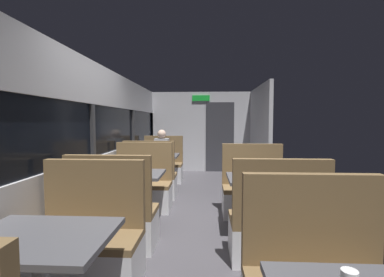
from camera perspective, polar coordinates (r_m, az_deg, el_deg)
The scene contains 16 objects.
ground_plane at distance 4.00m, azimuth 0.51°, elevation -17.91°, with size 3.30×9.20×0.02m, color #423F44.
carriage_window_panel_left at distance 4.07m, azimuth -20.35°, elevation -1.55°, with size 0.09×8.48×2.30m.
carriage_end_bulkhead at distance 7.92m, azimuth 2.30°, elevation 1.32°, with size 2.90×0.11×2.30m.
carriage_aisle_panel_right at distance 6.85m, azimuth 13.89°, elevation 0.95°, with size 0.08×2.40×2.30m, color #B2B2B7.
dining_table_near_window at distance 2.11m, azimuth -29.29°, elevation -19.75°, with size 0.90×0.70×0.74m.
bench_near_window_facing_entry at distance 2.80m, azimuth -20.88°, elevation -20.48°, with size 0.95×0.50×1.10m.
dining_table_mid_window at distance 3.94m, azimuth -12.76°, elevation -8.48°, with size 0.90×0.70×0.74m.
bench_mid_window_facing_end at distance 3.38m, azimuth -16.04°, elevation -16.07°, with size 0.95×0.50×1.10m.
bench_mid_window_facing_entry at distance 4.67m, azimuth -10.32°, elevation -10.44°, with size 0.95×0.50×1.10m.
dining_table_far_window at distance 5.93m, azimuth -7.27°, elevation -4.33°, with size 0.90×0.70×0.74m.
bench_far_window_facing_end at distance 5.31m, azimuth -8.62°, elevation -8.70°, with size 0.95×0.50×1.10m.
bench_far_window_facing_entry at distance 6.66m, azimuth -6.17°, elevation -6.15°, with size 0.95×0.50×1.10m.
dining_table_rear_aisle at distance 3.67m, azimuth 14.64°, elevation -9.40°, with size 0.90×0.70×0.74m.
bench_rear_aisle_facing_end at distance 3.11m, azimuth 17.25°, elevation -17.88°, with size 0.95×0.50×1.10m.
bench_rear_aisle_facing_entry at distance 4.41m, azimuth 12.73°, elevation -11.31°, with size 0.95×0.50×1.10m.
seated_passenger at distance 6.56m, azimuth -6.28°, elevation -4.46°, with size 0.47×0.55×1.26m.
Camera 1 is at (0.17, -3.72, 1.46)m, focal length 25.48 mm.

